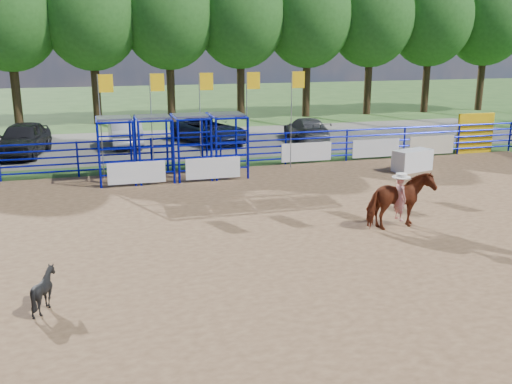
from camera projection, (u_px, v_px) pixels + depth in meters
ground at (298, 244)px, 15.84m from camera, size 120.00×120.00×0.00m
arena_dirt at (298, 243)px, 15.83m from camera, size 30.00×20.00×0.02m
gravel_strip at (194, 142)px, 31.65m from camera, size 40.00×10.00×0.01m
announcer_table at (412, 160)px, 24.57m from camera, size 1.86×1.23×0.91m
horse_and_rider at (400, 199)px, 16.85m from camera, size 2.10×1.16×2.35m
calf at (44, 290)px, 11.80m from camera, size 1.02×0.98×0.88m
car_a at (23, 139)px, 27.79m from camera, size 2.66×5.04×1.63m
car_b at (125, 132)px, 30.37m from camera, size 1.68×4.51×1.47m
car_c at (209, 130)px, 31.30m from camera, size 4.16×5.55×1.40m
car_d at (306, 129)px, 32.11m from camera, size 2.15×4.54×1.28m
perimeter_fence at (299, 218)px, 15.64m from camera, size 30.10×20.10×1.50m
chute_assembly at (181, 147)px, 23.23m from camera, size 19.32×2.41×4.20m
treeline at (168, 9)px, 38.08m from camera, size 56.40×6.40×11.24m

